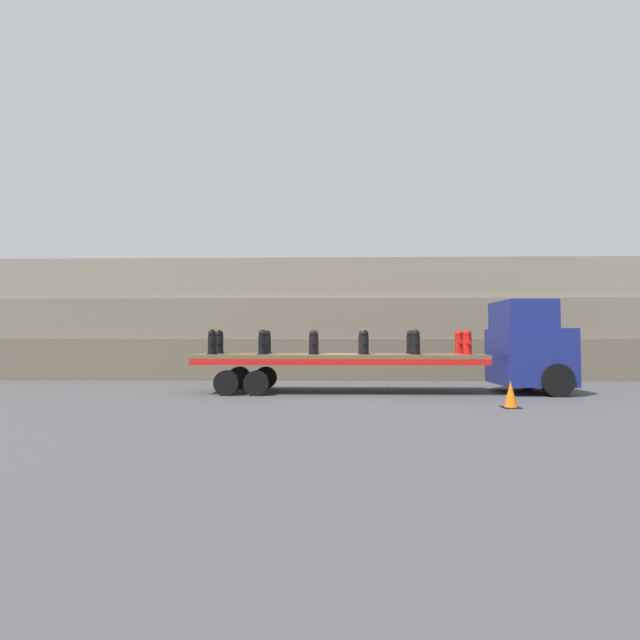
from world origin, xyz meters
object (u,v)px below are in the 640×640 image
fire_hydrant_black_far_2 (315,342)px  fire_hydrant_red_far_5 (459,342)px  fire_hydrant_black_near_1 (263,342)px  fire_hydrant_black_far_4 (411,342)px  fire_hydrant_black_near_0 (212,342)px  traffic_cone (511,395)px  flatbed_trailer (321,361)px  truck_cab (530,347)px  fire_hydrant_red_near_5 (467,342)px  fire_hydrant_black_far_0 (219,342)px  fire_hydrant_black_far_3 (362,342)px  fire_hydrant_black_near_2 (313,342)px  fire_hydrant_black_near_4 (416,342)px  fire_hydrant_black_far_1 (267,342)px  fire_hydrant_black_near_3 (364,342)px

fire_hydrant_black_far_2 → fire_hydrant_red_far_5: 5.14m
fire_hydrant_black_near_1 → fire_hydrant_black_far_4: 5.24m
fire_hydrant_black_near_0 → traffic_cone: size_ratio=1.17×
flatbed_trailer → fire_hydrant_black_far_4: bearing=9.4°
fire_hydrant_black_near_0 → fire_hydrant_black_far_4: bearing=8.8°
truck_cab → fire_hydrant_red_near_5: size_ratio=3.74×
fire_hydrant_black_near_0 → fire_hydrant_black_far_0: 1.06m
fire_hydrant_black_far_3 → truck_cab: bearing=-5.3°
fire_hydrant_black_far_3 → fire_hydrant_black_far_0: bearing=180.0°
fire_hydrant_black_far_0 → fire_hydrant_black_near_1: (1.71, -1.06, 0.00)m
truck_cab → fire_hydrant_black_far_2: (-7.43, 0.53, 0.17)m
fire_hydrant_black_near_0 → traffic_cone: 9.51m
fire_hydrant_black_near_0 → fire_hydrant_black_far_4: size_ratio=1.00×
fire_hydrant_black_near_2 → fire_hydrant_black_far_2: (0.00, 1.06, 0.00)m
fire_hydrant_black_far_0 → fire_hydrant_black_near_1: same height
flatbed_trailer → fire_hydrant_black_near_4: (3.19, -0.53, 0.65)m
fire_hydrant_red_near_5 → fire_hydrant_red_far_5: bearing=90.0°
fire_hydrant_black_near_2 → fire_hydrant_red_near_5: same height
fire_hydrant_black_far_2 → traffic_cone: bearing=-38.6°
fire_hydrant_black_near_4 → flatbed_trailer: bearing=170.6°
fire_hydrant_black_near_0 → fire_hydrant_black_near_2: bearing=0.0°
fire_hydrant_black_far_1 → fire_hydrant_black_far_4: same height
fire_hydrant_black_far_2 → fire_hydrant_red_near_5: (5.14, -1.06, 0.00)m
fire_hydrant_black_near_4 → fire_hydrant_black_far_4: same height
fire_hydrant_black_far_1 → fire_hydrant_black_far_2: 1.71m
truck_cab → fire_hydrant_red_near_5: bearing=-167.0°
truck_cab → fire_hydrant_black_near_3: truck_cab is taller
truck_cab → fire_hydrant_black_near_2: truck_cab is taller
fire_hydrant_black_near_3 → fire_hydrant_red_near_5: 3.42m
fire_hydrant_black_near_2 → fire_hydrant_black_far_3: bearing=31.7°
fire_hydrant_black_near_0 → fire_hydrant_black_far_2: size_ratio=1.00×
fire_hydrant_black_far_3 → fire_hydrant_black_far_4: bearing=0.0°
fire_hydrant_black_near_1 → fire_hydrant_black_far_4: size_ratio=1.00×
fire_hydrant_black_far_3 → fire_hydrant_black_far_1: bearing=180.0°
truck_cab → fire_hydrant_black_far_2: truck_cab is taller
fire_hydrant_black_near_0 → fire_hydrant_red_far_5: (8.56, 1.06, 0.00)m
fire_hydrant_black_far_0 → fire_hydrant_black_far_1: (1.71, 0.00, 0.00)m
flatbed_trailer → fire_hydrant_black_far_1: (-1.95, 0.53, 0.65)m
flatbed_trailer → fire_hydrant_black_near_0: bearing=-171.8°
fire_hydrant_black_near_0 → fire_hydrant_black_near_1: same height
flatbed_trailer → fire_hydrant_black_near_4: 3.30m
fire_hydrant_black_far_1 → fire_hydrant_black_near_4: bearing=-11.6°
fire_hydrant_red_near_5 → fire_hydrant_black_near_2: bearing=180.0°
fire_hydrant_black_far_0 → fire_hydrant_black_near_2: (3.42, -1.06, 0.00)m
fire_hydrant_red_near_5 → fire_hydrant_red_far_5: 1.06m
flatbed_trailer → fire_hydrant_red_near_5: 4.97m
truck_cab → traffic_cone: truck_cab is taller
fire_hydrant_black_near_2 → fire_hydrant_red_far_5: same height
fire_hydrant_black_near_2 → fire_hydrant_black_near_4: 3.42m
fire_hydrant_black_near_0 → fire_hydrant_black_far_3: size_ratio=1.00×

